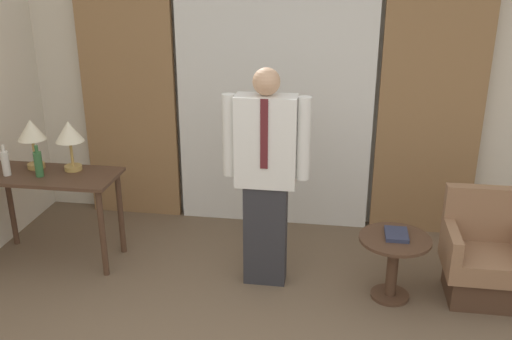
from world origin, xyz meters
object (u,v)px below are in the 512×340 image
(armchair, at_px, (484,259))
(book, at_px, (397,234))
(table_lamp_left, at_px, (32,133))
(side_table, at_px, (393,257))
(bottle_by_lamp, at_px, (38,164))
(person, at_px, (266,172))
(table_lamp_right, at_px, (69,135))
(desk, at_px, (50,189))
(bottle_near_edge, at_px, (6,163))

(armchair, bearing_deg, book, -171.89)
(table_lamp_left, height_order, armchair, table_lamp_left)
(table_lamp_left, distance_m, side_table, 3.12)
(bottle_by_lamp, relative_size, armchair, 0.32)
(book, bearing_deg, person, 176.10)
(table_lamp_right, bearing_deg, desk, -144.02)
(bottle_near_edge, height_order, armchair, bottle_near_edge)
(bottle_near_edge, relative_size, bottle_by_lamp, 0.98)
(bottle_by_lamp, xyz_separation_m, book, (2.89, -0.09, -0.38))
(desk, distance_m, person, 1.87)
(desk, bearing_deg, table_lamp_left, 144.02)
(bottle_near_edge, xyz_separation_m, side_table, (3.16, -0.10, -0.55))
(table_lamp_right, height_order, side_table, table_lamp_right)
(bottle_by_lamp, height_order, person, person)
(armchair, xyz_separation_m, book, (-0.69, -0.10, 0.21))
(armchair, bearing_deg, bottle_by_lamp, -179.88)
(table_lamp_left, bearing_deg, bottle_near_edge, -127.19)
(side_table, bearing_deg, armchair, 10.24)
(table_lamp_right, distance_m, bottle_near_edge, 0.56)
(table_lamp_left, distance_m, armchair, 3.80)
(desk, distance_m, book, 2.86)
(side_table, bearing_deg, bottle_by_lamp, 177.65)
(side_table, xyz_separation_m, book, (0.01, 0.03, 0.18))
(armchair, relative_size, book, 3.65)
(side_table, relative_size, book, 2.34)
(armchair, height_order, side_table, armchair)
(bottle_by_lamp, bearing_deg, table_lamp_right, 41.25)
(table_lamp_left, distance_m, book, 3.09)
(bottle_by_lamp, height_order, side_table, bottle_by_lamp)
(table_lamp_left, height_order, bottle_by_lamp, table_lamp_left)
(bottle_near_edge, bearing_deg, person, -0.10)
(person, xyz_separation_m, armchair, (1.70, 0.03, -0.63))
(table_lamp_right, distance_m, book, 2.76)
(table_lamp_right, bearing_deg, side_table, -6.38)
(desk, relative_size, table_lamp_left, 2.71)
(table_lamp_left, distance_m, person, 2.03)
(table_lamp_left, bearing_deg, side_table, -5.67)
(table_lamp_left, relative_size, bottle_by_lamp, 1.59)
(bottle_by_lamp, xyz_separation_m, person, (1.88, -0.02, 0.04))
(person, bearing_deg, side_table, -5.54)
(bottle_by_lamp, relative_size, book, 1.16)
(desk, relative_size, person, 0.66)
(desk, bearing_deg, book, -2.99)
(side_table, bearing_deg, bottle_near_edge, 178.18)
(table_lamp_left, distance_m, table_lamp_right, 0.34)
(table_lamp_right, bearing_deg, table_lamp_left, 180.00)
(person, height_order, side_table, person)
(table_lamp_right, height_order, book, table_lamp_right)
(bottle_near_edge, xyz_separation_m, armchair, (3.86, 0.03, -0.59))
(book, bearing_deg, table_lamp_right, 174.24)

